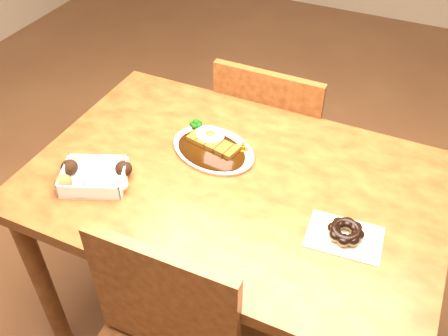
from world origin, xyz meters
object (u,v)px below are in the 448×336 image
at_px(katsu_curry_plate, 213,147).
at_px(chair_far, 274,143).
at_px(table, 234,203).
at_px(donut_box, 94,176).
at_px(pon_de_ring, 345,232).

bearing_deg(katsu_curry_plate, chair_far, 82.47).
bearing_deg(table, chair_far, 96.25).
distance_m(katsu_curry_plate, donut_box, 0.37).
relative_size(table, donut_box, 5.43).
distance_m(donut_box, pon_de_ring, 0.71).
xyz_separation_m(table, katsu_curry_plate, (-0.12, 0.09, 0.11)).
height_order(donut_box, pon_de_ring, donut_box).
height_order(katsu_curry_plate, donut_box, katsu_curry_plate).
bearing_deg(table, donut_box, -153.28).
bearing_deg(chair_far, pon_de_ring, 123.58).
distance_m(table, donut_box, 0.42).
xyz_separation_m(table, donut_box, (-0.36, -0.18, 0.12)).
distance_m(table, katsu_curry_plate, 0.19).
relative_size(katsu_curry_plate, pon_de_ring, 1.57).
xyz_separation_m(table, pon_de_ring, (0.35, -0.08, 0.12)).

